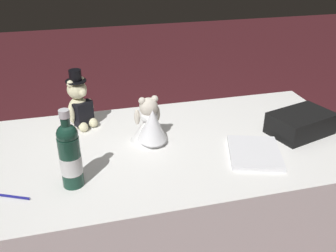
% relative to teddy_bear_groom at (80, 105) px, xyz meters
% --- Properties ---
extents(reception_table, '(1.86, 0.92, 0.74)m').
position_rel_teddy_bear_groom_xyz_m(reception_table, '(-0.38, 0.30, -0.49)').
color(reception_table, white).
rests_on(reception_table, ground_plane).
extents(teddy_bear_groom, '(0.14, 0.14, 0.30)m').
position_rel_teddy_bear_groom_xyz_m(teddy_bear_groom, '(0.00, 0.00, 0.00)').
color(teddy_bear_groom, beige).
rests_on(teddy_bear_groom, reception_table).
extents(teddy_bear_bride, '(0.18, 0.22, 0.23)m').
position_rel_teddy_bear_groom_xyz_m(teddy_bear_bride, '(-0.31, 0.25, -0.03)').
color(teddy_bear_bride, white).
rests_on(teddy_bear_bride, reception_table).
extents(champagne_bottle, '(0.08, 0.08, 0.32)m').
position_rel_teddy_bear_groom_xyz_m(champagne_bottle, '(0.06, 0.51, 0.02)').
color(champagne_bottle, '#16392B').
rests_on(champagne_bottle, reception_table).
extents(signing_pen, '(0.13, 0.07, 0.01)m').
position_rel_teddy_bear_groom_xyz_m(signing_pen, '(0.27, 0.54, -0.12)').
color(signing_pen, navy).
rests_on(signing_pen, reception_table).
extents(gift_case_black, '(0.34, 0.27, 0.11)m').
position_rel_teddy_bear_groom_xyz_m(gift_case_black, '(-1.04, 0.35, -0.07)').
color(gift_case_black, black).
rests_on(gift_case_black, reception_table).
extents(guestbook, '(0.30, 0.34, 0.02)m').
position_rel_teddy_bear_groom_xyz_m(guestbook, '(-0.74, 0.48, -0.11)').
color(guestbook, white).
rests_on(guestbook, reception_table).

